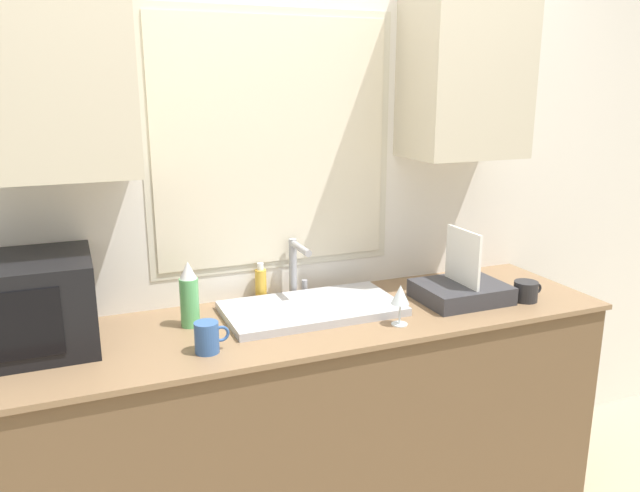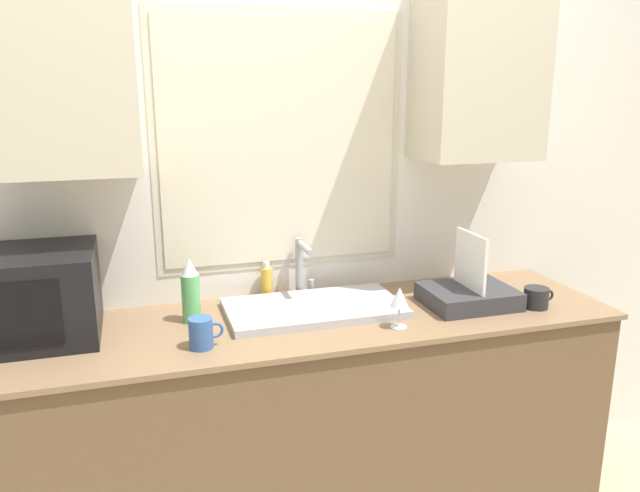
# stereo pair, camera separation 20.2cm
# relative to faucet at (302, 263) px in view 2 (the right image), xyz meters

# --- Properties ---
(countertop) EXTENTS (2.37, 0.64, 0.91)m
(countertop) POSITION_rel_faucet_xyz_m (-0.06, -0.23, -0.60)
(countertop) COLOR brown
(countertop) RESTS_ON ground_plane
(wall_back) EXTENTS (6.00, 0.38, 2.60)m
(wall_back) POSITION_rel_faucet_xyz_m (-0.06, 0.07, 0.34)
(wall_back) COLOR silver
(wall_back) RESTS_ON ground_plane
(sink_basin) EXTENTS (0.66, 0.36, 0.03)m
(sink_basin) POSITION_rel_faucet_xyz_m (-0.00, -0.18, -0.13)
(sink_basin) COLOR #B2B2B7
(sink_basin) RESTS_ON countertop
(faucet) EXTENTS (0.08, 0.19, 0.24)m
(faucet) POSITION_rel_faucet_xyz_m (0.00, 0.00, 0.00)
(faucet) COLOR #99999E
(faucet) RESTS_ON countertop
(microwave) EXTENTS (0.40, 0.39, 0.30)m
(microwave) POSITION_rel_faucet_xyz_m (-0.97, -0.14, 0.01)
(microwave) COLOR black
(microwave) RESTS_ON countertop
(dish_rack) EXTENTS (0.34, 0.28, 0.29)m
(dish_rack) POSITION_rel_faucet_xyz_m (0.60, -0.28, -0.10)
(dish_rack) COLOR #333338
(dish_rack) RESTS_ON countertop
(spray_bottle) EXTENTS (0.07, 0.07, 0.24)m
(spray_bottle) POSITION_rel_faucet_xyz_m (-0.46, -0.15, -0.03)
(spray_bottle) COLOR #59B266
(spray_bottle) RESTS_ON countertop
(soap_bottle) EXTENTS (0.05, 0.05, 0.15)m
(soap_bottle) POSITION_rel_faucet_xyz_m (-0.14, 0.04, -0.08)
(soap_bottle) COLOR gold
(soap_bottle) RESTS_ON countertop
(mug_near_sink) EXTENTS (0.11, 0.08, 0.10)m
(mug_near_sink) POSITION_rel_faucet_xyz_m (-0.45, -0.39, -0.09)
(mug_near_sink) COLOR #335999
(mug_near_sink) RESTS_ON countertop
(wine_glass) EXTENTS (0.07, 0.07, 0.15)m
(wine_glass) POSITION_rel_faucet_xyz_m (0.24, -0.42, -0.04)
(wine_glass) COLOR silver
(wine_glass) RESTS_ON countertop
(mug_by_rack) EXTENTS (0.13, 0.10, 0.08)m
(mug_by_rack) POSITION_rel_faucet_xyz_m (0.84, -0.38, -0.11)
(mug_by_rack) COLOR #262628
(mug_by_rack) RESTS_ON countertop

